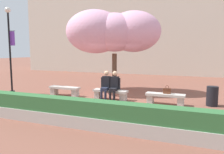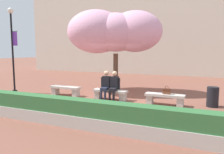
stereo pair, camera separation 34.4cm
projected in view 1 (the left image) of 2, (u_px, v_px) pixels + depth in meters
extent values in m
plane|color=brown|center=(110.00, 100.00, 9.72)|extent=(100.00, 100.00, 0.00)
cube|color=beige|center=(159.00, 29.00, 21.06)|extent=(28.00, 4.00, 8.48)
cube|color=#BCB7AD|center=(64.00, 88.00, 10.53)|extent=(1.56, 0.46, 0.10)
cube|color=#BCB7AD|center=(54.00, 91.00, 10.79)|extent=(0.25, 0.35, 0.35)
cube|color=#BCB7AD|center=(75.00, 93.00, 10.33)|extent=(0.25, 0.35, 0.35)
cube|color=#BCB7AD|center=(110.00, 91.00, 9.67)|extent=(1.56, 0.46, 0.10)
cube|color=#BCB7AD|center=(98.00, 95.00, 9.93)|extent=(0.25, 0.35, 0.35)
cube|color=#BCB7AD|center=(123.00, 97.00, 9.47)|extent=(0.25, 0.35, 0.35)
cube|color=#BCB7AD|center=(165.00, 95.00, 8.82)|extent=(1.56, 0.46, 0.10)
cube|color=#BCB7AD|center=(150.00, 99.00, 9.08)|extent=(0.25, 0.35, 0.35)
cube|color=#BCB7AD|center=(181.00, 102.00, 8.61)|extent=(0.25, 0.35, 0.35)
cube|color=black|center=(101.00, 101.00, 9.42)|extent=(0.11, 0.23, 0.06)
cylinder|color=#23283D|center=(102.00, 96.00, 9.45)|extent=(0.10, 0.10, 0.42)
cube|color=black|center=(105.00, 101.00, 9.37)|extent=(0.11, 0.23, 0.06)
cylinder|color=#23283D|center=(105.00, 96.00, 9.40)|extent=(0.10, 0.10, 0.42)
cube|color=#23283D|center=(105.00, 89.00, 9.56)|extent=(0.30, 0.42, 0.12)
cube|color=black|center=(106.00, 82.00, 9.74)|extent=(0.35, 0.24, 0.54)
sphere|color=tan|center=(106.00, 73.00, 9.69)|extent=(0.21, 0.21, 0.21)
cylinder|color=black|center=(102.00, 83.00, 9.79)|extent=(0.09, 0.09, 0.50)
cylinder|color=black|center=(111.00, 83.00, 9.66)|extent=(0.09, 0.09, 0.50)
cube|color=black|center=(110.00, 101.00, 9.28)|extent=(0.11, 0.22, 0.06)
cylinder|color=black|center=(110.00, 96.00, 9.31)|extent=(0.10, 0.10, 0.42)
cube|color=black|center=(114.00, 102.00, 9.22)|extent=(0.11, 0.22, 0.06)
cylinder|color=black|center=(114.00, 97.00, 9.25)|extent=(0.10, 0.10, 0.42)
cube|color=black|center=(113.00, 89.00, 9.42)|extent=(0.30, 0.41, 0.12)
cube|color=black|center=(115.00, 83.00, 9.59)|extent=(0.35, 0.24, 0.54)
sphere|color=tan|center=(115.00, 73.00, 9.55)|extent=(0.21, 0.21, 0.21)
cylinder|color=black|center=(110.00, 83.00, 9.65)|extent=(0.09, 0.09, 0.50)
cylinder|color=black|center=(119.00, 84.00, 9.51)|extent=(0.09, 0.09, 0.50)
cube|color=brown|center=(167.00, 91.00, 8.78)|extent=(0.30, 0.14, 0.22)
cube|color=#552C1C|center=(167.00, 89.00, 8.77)|extent=(0.30, 0.15, 0.04)
torus|color=#4A2718|center=(167.00, 87.00, 8.76)|extent=(0.14, 0.02, 0.14)
cylinder|color=#513828|center=(114.00, 73.00, 11.63)|extent=(0.25, 0.25, 2.02)
ellipsoid|color=#EAA8C6|center=(114.00, 33.00, 11.37)|extent=(2.65, 2.89, 1.99)
ellipsoid|color=#EAA8C6|center=(96.00, 32.00, 11.45)|extent=(3.00, 3.21, 2.25)
ellipsoid|color=#EAA8C6|center=(134.00, 32.00, 11.30)|extent=(2.81, 2.50, 2.10)
cylinder|color=black|center=(12.00, 92.00, 11.27)|extent=(0.24, 0.24, 0.12)
cylinder|color=black|center=(10.00, 54.00, 11.04)|extent=(0.09, 0.09, 4.04)
sphere|color=white|center=(8.00, 10.00, 10.78)|extent=(0.28, 0.28, 0.28)
cylinder|color=black|center=(12.00, 31.00, 10.83)|extent=(0.40, 0.02, 0.02)
cube|color=#5B2D8E|center=(12.00, 38.00, 10.87)|extent=(0.30, 0.02, 0.70)
cube|color=#BCB7AD|center=(67.00, 118.00, 6.45)|extent=(9.76, 0.50, 0.36)
cube|color=#336B38|center=(66.00, 105.00, 6.40)|extent=(9.66, 0.44, 0.44)
cylinder|color=black|center=(212.00, 96.00, 8.60)|extent=(0.44, 0.44, 0.78)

